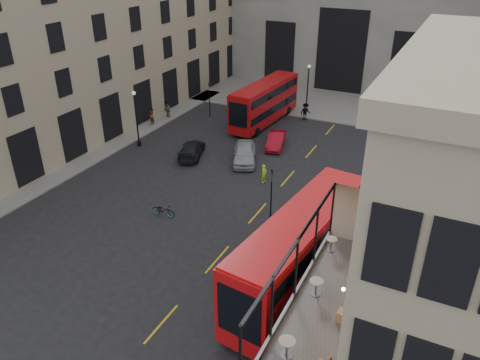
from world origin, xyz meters
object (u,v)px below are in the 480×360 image
at_px(bus_near, 301,248).
at_px(pedestrian_c, 366,99).
at_px(cyclist, 264,173).
at_px(pedestrian_b, 305,112).
at_px(traffic_light_near, 271,187).
at_px(pedestrian_a, 167,110).
at_px(cafe_table_near, 287,346).
at_px(pedestrian_e, 152,117).
at_px(street_lamp_b, 307,91).
at_px(street_lamp_a, 137,122).
at_px(bicycle, 163,210).
at_px(cafe_chair_d, 366,272).
at_px(car_c, 192,150).
at_px(car_b, 276,140).
at_px(bus_far, 265,101).
at_px(pedestrian_d, 380,100).
at_px(car_a, 244,153).
at_px(cafe_table_far, 331,243).
at_px(cafe_chair_c, 358,304).
at_px(cafe_table_mid, 316,285).
at_px(cafe_chair_b, 343,316).
at_px(traffic_light_far, 209,95).

relative_size(bus_near, pedestrian_c, 7.20).
xyz_separation_m(cyclist, pedestrian_b, (-1.76, 14.96, 0.17)).
relative_size(traffic_light_near, bus_near, 0.31).
distance_m(pedestrian_a, cafe_table_near, 37.70).
distance_m(pedestrian_c, pedestrian_e, 24.59).
distance_m(street_lamp_b, cafe_table_near, 38.92).
distance_m(street_lamp_a, bicycle, 13.17).
distance_m(street_lamp_b, cafe_chair_d, 34.27).
bearing_deg(pedestrian_c, pedestrian_a, 5.55).
bearing_deg(pedestrian_e, pedestrian_b, 114.78).
relative_size(street_lamp_a, car_c, 1.17).
height_order(car_b, pedestrian_c, pedestrian_c).
xyz_separation_m(bus_far, pedestrian_c, (8.39, 10.21, -1.56)).
bearing_deg(cafe_table_near, traffic_light_near, 114.45).
xyz_separation_m(traffic_light_near, street_lamp_a, (-16.00, 6.00, -0.03)).
xyz_separation_m(bus_far, bicycle, (1.02, -20.12, -1.95)).
relative_size(bus_far, pedestrian_d, 6.41).
distance_m(bus_far, pedestrian_e, 11.85).
bearing_deg(street_lamp_a, pedestrian_c, 51.89).
xyz_separation_m(car_a, bicycle, (-1.27, -10.57, -0.34)).
relative_size(street_lamp_b, pedestrian_b, 2.86).
xyz_separation_m(bus_near, cafe_table_far, (2.08, -1.99, 2.32)).
bearing_deg(cafe_chair_c, bus_far, 120.02).
relative_size(pedestrian_c, cafe_table_far, 2.59).
relative_size(car_a, cafe_chair_d, 5.20).
xyz_separation_m(street_lamp_a, cafe_table_mid, (22.73, -17.47, 2.68)).
bearing_deg(pedestrian_b, bus_far, 165.35).
bearing_deg(cafe_table_near, bus_near, 105.83).
bearing_deg(pedestrian_a, cafe_chair_b, -23.58).
bearing_deg(cafe_table_far, bicycle, 159.48).
bearing_deg(traffic_light_far, cafe_table_far, -49.89).
xyz_separation_m(pedestrian_b, cafe_chair_d, (12.64, -29.03, 3.94)).
relative_size(pedestrian_c, cafe_chair_c, 2.21).
bearing_deg(car_b, cafe_chair_b, -75.88).
relative_size(pedestrian_d, cafe_chair_b, 1.94).
bearing_deg(cafe_table_mid, car_c, 133.96).
distance_m(car_a, pedestrian_c, 20.68).
bearing_deg(pedestrian_b, pedestrian_e, 160.54).
bearing_deg(cafe_table_far, pedestrian_e, 141.95).
bearing_deg(pedestrian_d, traffic_light_near, 159.60).
xyz_separation_m(traffic_light_near, pedestrian_d, (2.05, 27.46, -1.57)).
bearing_deg(cafe_table_far, cafe_chair_b, -67.61).
bearing_deg(street_lamp_a, car_c, 2.27).
xyz_separation_m(pedestrian_a, cafe_table_mid, (24.49, -24.79, 4.10)).
bearing_deg(car_b, pedestrian_d, 54.74).
xyz_separation_m(traffic_light_far, pedestrian_c, (14.52, 11.06, -1.57)).
bearing_deg(car_b, pedestrian_c, 59.23).
height_order(street_lamp_a, cyclist, street_lamp_a).
xyz_separation_m(traffic_light_far, car_b, (9.66, -4.48, -1.76)).
relative_size(car_c, pedestrian_c, 2.65).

